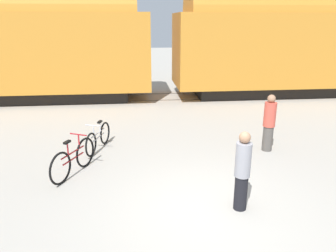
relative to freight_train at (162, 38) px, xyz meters
The scene contains 8 objects.
ground_plane 10.41m from the freight_train, 90.00° to the right, with size 80.00×80.00×0.00m, color #A8A399.
freight_train is the anchor object (origin of this frame).
rail_near 2.89m from the freight_train, 90.00° to the right, with size 39.57×0.07×0.01m, color #4C4238.
rail_far 2.89m from the freight_train, 90.00° to the left, with size 39.57×0.07×0.01m, color #4C4238.
bicycle_maroon 9.00m from the freight_train, 109.44° to the right, with size 0.81×1.61×0.95m.
bicycle_silver 7.46m from the freight_train, 110.40° to the right, with size 0.59×1.60×0.83m.
person_in_red 7.80m from the freight_train, 71.84° to the right, with size 0.33×0.33×1.63m.
person_in_grey 10.28m from the freight_train, 86.49° to the right, with size 0.30×0.30×1.61m.
Camera 1 is at (-1.40, -5.54, 3.56)m, focal length 35.00 mm.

